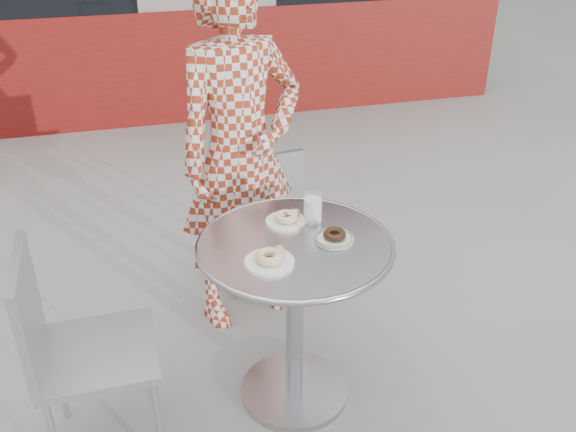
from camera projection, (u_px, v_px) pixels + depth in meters
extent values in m
plane|color=#9F9D97|center=(299.00, 390.00, 2.93)|extent=(60.00, 60.00, 0.00)
cube|color=maroon|center=(189.00, 65.00, 5.80)|extent=(6.02, 0.20, 1.00)
cylinder|color=#BBBBC0|center=(294.00, 390.00, 2.91)|extent=(0.48, 0.48, 0.03)
cylinder|color=#BBBBC0|center=(295.00, 323.00, 2.72)|extent=(0.08, 0.08, 0.77)
cylinder|color=#BBBBC0|center=(295.00, 245.00, 2.53)|extent=(0.77, 0.77, 0.02)
torus|color=#BBBBC0|center=(295.00, 245.00, 2.53)|extent=(0.80, 0.80, 0.03)
cube|color=#A5A7AC|center=(255.00, 212.00, 3.53)|extent=(0.45, 0.45, 0.03)
cube|color=#A5A7AC|center=(266.00, 191.00, 3.27)|extent=(0.40, 0.08, 0.40)
cube|color=#A5A7AC|center=(98.00, 353.00, 2.45)|extent=(0.45, 0.45, 0.03)
cube|color=#A5A7AC|center=(28.00, 313.00, 2.29)|extent=(0.04, 0.44, 0.44)
imported|color=maroon|center=(241.00, 155.00, 3.05)|extent=(0.76, 0.62, 1.80)
cylinder|color=white|center=(286.00, 221.00, 2.67)|extent=(0.17, 0.17, 0.01)
torus|color=#DAAA53|center=(286.00, 217.00, 2.66)|extent=(0.10, 0.10, 0.03)
sphere|color=#B77A3F|center=(296.00, 213.00, 2.69)|extent=(0.03, 0.03, 0.03)
cylinder|color=white|center=(269.00, 262.00, 2.39)|extent=(0.19, 0.19, 0.01)
torus|color=#DAAA53|center=(269.00, 257.00, 2.38)|extent=(0.11, 0.11, 0.04)
sphere|color=#B77A3F|center=(279.00, 249.00, 2.43)|extent=(0.04, 0.04, 0.04)
cylinder|color=white|center=(334.00, 239.00, 2.54)|extent=(0.15, 0.15, 0.01)
torus|color=black|center=(335.00, 234.00, 2.53)|extent=(0.09, 0.09, 0.03)
torus|color=black|center=(334.00, 238.00, 2.54)|extent=(0.16, 0.16, 0.01)
cylinder|color=white|center=(313.00, 210.00, 2.65)|extent=(0.07, 0.07, 0.10)
cylinder|color=white|center=(313.00, 208.00, 2.65)|extent=(0.08, 0.08, 0.13)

